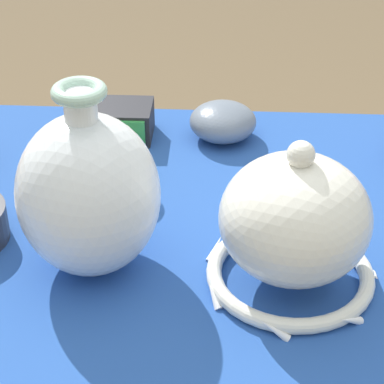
# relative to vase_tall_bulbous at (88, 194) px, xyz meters

# --- Properties ---
(display_table) EXTENTS (1.21, 0.75, 0.71)m
(display_table) POSITION_rel_vase_tall_bulbous_xyz_m (0.19, 0.11, -0.20)
(display_table) COLOR #38383D
(display_table) RESTS_ON ground_plane
(vase_tall_bulbous) EXTENTS (0.20, 0.20, 0.29)m
(vase_tall_bulbous) POSITION_rel_vase_tall_bulbous_xyz_m (0.00, 0.00, 0.00)
(vase_tall_bulbous) COLOR white
(vase_tall_bulbous) RESTS_ON display_table
(vase_dome_bell) EXTENTS (0.25, 0.25, 0.23)m
(vase_dome_bell) POSITION_rel_vase_tall_bulbous_xyz_m (0.28, -0.02, -0.03)
(vase_dome_bell) COLOR white
(vase_dome_bell) RESTS_ON display_table
(mosaic_tile_box) EXTENTS (0.14, 0.10, 0.06)m
(mosaic_tile_box) POSITION_rel_vase_tall_bulbous_xyz_m (-0.02, 0.39, -0.09)
(mosaic_tile_box) COLOR #232328
(mosaic_tile_box) RESTS_ON display_table
(cup_wide_ochre) EXTENTS (0.09, 0.09, 0.09)m
(cup_wide_ochre) POSITION_rel_vase_tall_bulbous_xyz_m (-0.00, 0.22, -0.08)
(cup_wide_ochre) COLOR gold
(cup_wide_ochre) RESTS_ON display_table
(bowl_shallow_slate) EXTENTS (0.12, 0.12, 0.07)m
(bowl_shallow_slate) POSITION_rel_vase_tall_bulbous_xyz_m (0.18, 0.39, -0.09)
(bowl_shallow_slate) COLOR slate
(bowl_shallow_slate) RESTS_ON display_table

